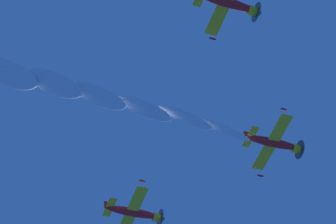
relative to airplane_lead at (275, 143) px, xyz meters
The scene contains 3 objects.
airplane_lead is the anchor object (origin of this frame).
airplane_left_wingman 19.59m from the airplane_lead, 121.53° to the right, with size 8.71×7.87×3.38m.
airplane_right_wingman 18.66m from the airplane_lead, 21.97° to the right, with size 8.69×7.90×3.24m.
Camera 1 is at (42.24, -15.67, 1.45)m, focal length 84.13 mm.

